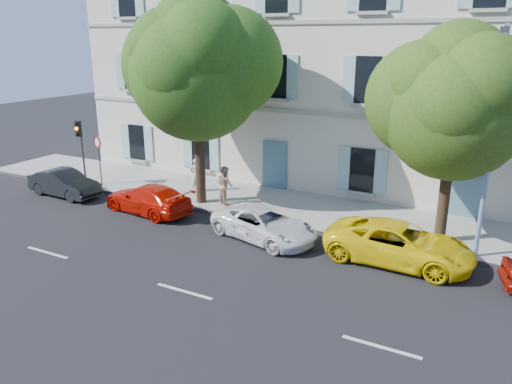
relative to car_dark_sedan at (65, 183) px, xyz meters
The scene contains 15 objects.
ground 10.80m from the car_dark_sedan, ahead, with size 90.00×90.00×0.00m, color black.
sidewalk 11.27m from the car_dark_sedan, 17.59° to the left, with size 36.00×4.50×0.15m, color #A09E96.
kerb 10.81m from the car_dark_sedan, ahead, with size 36.00×0.16×0.16m, color #9E998E.
building 15.09m from the car_dark_sedan, 40.47° to the left, with size 28.00×7.00×12.00m, color beige.
car_dark_sedan is the anchor object (origin of this frame).
car_red_coupe 5.10m from the car_dark_sedan, ahead, with size 1.76×4.32×1.25m, color red.
car_white_coupe 10.98m from the car_dark_sedan, ahead, with size 1.99×4.31×1.20m, color white.
car_yellow_supercar 15.93m from the car_dark_sedan, ahead, with size 2.28×4.95×1.38m, color yellow.
tree_left 8.62m from the car_dark_sedan, 16.78° to the left, with size 5.71×5.71×8.85m.
tree_right 17.63m from the car_dark_sedan, ahead, with size 4.88×4.88×7.51m.
traffic_light 2.38m from the car_dark_sedan, 98.69° to the left, with size 0.26×0.37×3.28m.
road_sign 2.30m from the car_dark_sedan, 70.93° to the left, with size 0.58×0.17×2.53m.
street_lamp 18.69m from the car_dark_sedan, ahead, with size 0.27×1.62×7.60m.
pedestrian_a 6.33m from the car_dark_sedan, 31.15° to the left, with size 0.60×0.39×1.64m, color silver.
pedestrian_b 8.00m from the car_dark_sedan, 16.94° to the left, with size 0.84×0.65×1.73m, color tan.
Camera 1 is at (8.31, -14.88, 7.37)m, focal length 35.00 mm.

